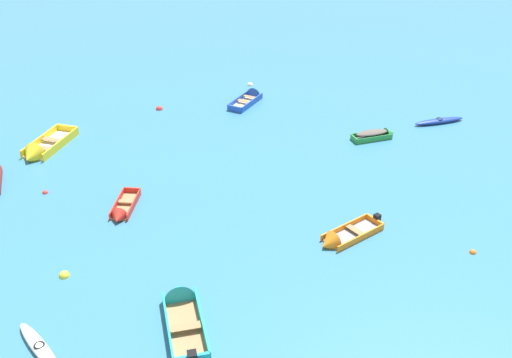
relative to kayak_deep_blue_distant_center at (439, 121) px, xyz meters
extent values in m
ellipsoid|color=navy|center=(0.00, 0.00, 0.00)|extent=(3.55, 1.50, 0.32)
torus|color=black|center=(0.00, 0.00, 0.14)|extent=(0.53, 0.53, 0.07)
ellipsoid|color=white|center=(-20.32, -19.94, -0.01)|extent=(2.60, 2.93, 0.30)
torus|color=black|center=(-20.32, -19.94, 0.13)|extent=(0.58, 0.58, 0.06)
cube|color=#99754C|center=(-15.03, -18.94, -0.10)|extent=(1.99, 3.74, 0.13)
cube|color=teal|center=(-15.67, -19.08, 0.10)|extent=(0.90, 3.64, 0.53)
cube|color=teal|center=(-14.39, -18.79, 0.10)|extent=(0.90, 3.64, 0.53)
cone|color=teal|center=(-15.46, -17.05, 0.13)|extent=(1.42, 1.11, 1.26)
cube|color=#937047|center=(-14.99, -19.13, 0.21)|extent=(1.23, 0.64, 0.03)
cube|color=#4C4C51|center=(-4.86, -2.29, -0.12)|extent=(2.47, 1.45, 0.09)
cube|color=#288C3D|center=(-4.98, -1.89, 0.01)|extent=(2.35, 0.79, 0.35)
cube|color=#288C3D|center=(-4.73, -2.69, 0.01)|extent=(2.35, 0.79, 0.35)
cube|color=#288C3D|center=(-6.02, -2.66, 0.01)|extent=(0.33, 0.80, 0.35)
cone|color=#288C3D|center=(-3.64, -1.91, 0.03)|extent=(0.77, 0.93, 0.80)
cube|color=#937047|center=(-4.98, -2.33, 0.08)|extent=(0.47, 0.78, 0.03)
cube|color=#937047|center=(-4.30, -2.11, 0.08)|extent=(0.47, 0.78, 0.03)
ellipsoid|color=#59514C|center=(-4.86, -2.29, 0.27)|extent=(2.27, 1.35, 0.26)
cube|color=maroon|center=(-26.12, -7.45, 0.01)|extent=(0.88, 2.65, 0.34)
cube|color=beige|center=(-12.76, 3.39, -0.11)|extent=(2.31, 3.07, 0.10)
cube|color=blue|center=(-13.25, 3.65, 0.05)|extent=(1.51, 2.71, 0.42)
cube|color=blue|center=(-12.27, 3.12, 0.05)|extent=(1.51, 2.71, 0.42)
cube|color=blue|center=(-13.49, 2.05, 0.05)|extent=(1.01, 0.62, 0.42)
cone|color=blue|center=(-12.01, 4.78, 0.07)|extent=(1.27, 1.12, 1.07)
cube|color=#937047|center=(-12.84, 3.25, 0.13)|extent=(1.03, 0.75, 0.03)
cube|color=#937047|center=(-12.42, 4.03, 0.13)|extent=(1.03, 0.75, 0.03)
cube|color=gray|center=(-7.61, -12.67, -0.12)|extent=(2.98, 2.59, 0.08)
cube|color=orange|center=(-7.28, -13.12, 0.00)|extent=(2.51, 1.89, 0.33)
cube|color=orange|center=(-7.95, -12.23, 0.00)|extent=(2.51, 1.89, 0.33)
cube|color=orange|center=(-6.38, -11.75, 0.00)|extent=(0.74, 0.94, 0.33)
cone|color=orange|center=(-8.90, -13.63, 0.02)|extent=(1.20, 1.27, 1.06)
cube|color=#937047|center=(-7.49, -12.58, 0.07)|extent=(0.85, 0.99, 0.03)
cube|color=black|center=(-6.28, -11.68, 0.12)|extent=(0.40, 0.40, 0.46)
cube|color=beige|center=(-24.63, -3.00, -0.10)|extent=(2.39, 3.99, 0.13)
cube|color=yellow|center=(-23.93, -3.21, 0.09)|extent=(1.22, 3.78, 0.50)
cube|color=yellow|center=(-25.32, -2.79, 0.09)|extent=(1.22, 3.78, 0.50)
cube|color=yellow|center=(-24.06, -1.12, 0.09)|extent=(1.41, 0.55, 0.50)
cone|color=yellow|center=(-25.21, -4.96, 0.11)|extent=(1.60, 1.26, 1.40)
cube|color=#937047|center=(-24.57, -2.81, 0.19)|extent=(1.37, 0.77, 0.03)
cube|color=#937047|center=(-24.90, -3.90, 0.19)|extent=(1.37, 0.77, 0.03)
cube|color=#99754C|center=(-18.86, -10.03, -0.11)|extent=(1.08, 2.58, 0.09)
cube|color=red|center=(-18.42, -10.07, 0.03)|extent=(0.33, 2.61, 0.38)
cube|color=red|center=(-19.30, -9.98, 0.03)|extent=(0.33, 2.61, 0.38)
cube|color=red|center=(-18.72, -8.73, 0.03)|extent=(0.86, 0.18, 0.38)
cone|color=red|center=(-19.00, -11.38, 0.05)|extent=(0.90, 0.68, 0.84)
cube|color=#937047|center=(-18.84, -9.89, 0.10)|extent=(0.81, 0.35, 0.03)
sphere|color=yellow|center=(-20.56, -15.56, -0.16)|extent=(0.47, 0.47, 0.47)
sphere|color=orange|center=(-2.32, -14.13, -0.16)|extent=(0.31, 0.31, 0.31)
sphere|color=silver|center=(-12.41, 7.05, -0.16)|extent=(0.44, 0.44, 0.44)
sphere|color=red|center=(-18.71, 2.55, -0.16)|extent=(0.48, 0.48, 0.48)
sphere|color=red|center=(-23.40, -8.57, -0.16)|extent=(0.30, 0.30, 0.30)
camera|label=1|loc=(-12.53, -36.43, 16.62)|focal=42.73mm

